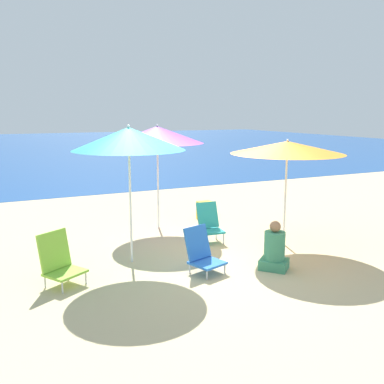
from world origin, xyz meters
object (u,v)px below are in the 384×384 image
(beach_umbrella_teal, at_px, (129,139))
(beach_umbrella_purple, at_px, (157,135))
(backpack_yellow, at_px, (205,210))
(person_seated_near, at_px, (274,250))
(beach_chair_lime, at_px, (59,261))
(beach_chair_teal, at_px, (209,223))
(beach_umbrella_orange, at_px, (287,148))
(beach_chair_blue, at_px, (202,252))

(beach_umbrella_teal, relative_size, beach_umbrella_purple, 1.03)
(backpack_yellow, bearing_deg, person_seated_near, -97.84)
(beach_umbrella_purple, height_order, beach_chair_lime, beach_umbrella_purple)
(beach_umbrella_purple, distance_m, beach_chair_teal, 2.21)
(beach_umbrella_orange, relative_size, beach_umbrella_purple, 0.93)
(beach_umbrella_teal, distance_m, person_seated_near, 2.93)
(beach_umbrella_teal, relative_size, beach_chair_teal, 3.07)
(beach_umbrella_orange, xyz_separation_m, beach_chair_blue, (-2.03, -0.58, -1.53))
(beach_umbrella_teal, xyz_separation_m, beach_umbrella_purple, (1.19, 1.87, -0.05))
(beach_umbrella_teal, xyz_separation_m, beach_chair_teal, (1.73, 0.50, -1.70))
(beach_umbrella_purple, relative_size, person_seated_near, 2.82)
(beach_umbrella_purple, distance_m, beach_chair_lime, 3.74)
(person_seated_near, bearing_deg, beach_umbrella_purple, 62.67)
(beach_umbrella_teal, bearing_deg, beach_umbrella_purple, 57.51)
(beach_umbrella_orange, xyz_separation_m, beach_umbrella_purple, (-1.72, 2.17, 0.17))
(beach_umbrella_orange, relative_size, beach_umbrella_teal, 0.91)
(beach_umbrella_teal, distance_m, beach_umbrella_purple, 2.22)
(beach_umbrella_orange, bearing_deg, backpack_yellow, 101.25)
(beach_umbrella_teal, bearing_deg, backpack_yellow, 40.65)
(beach_umbrella_orange, height_order, person_seated_near, beach_umbrella_orange)
(beach_chair_lime, bearing_deg, beach_umbrella_purple, 12.38)
(beach_chair_lime, xyz_separation_m, backpack_yellow, (3.67, 2.54, -0.15))
(person_seated_near, xyz_separation_m, backpack_yellow, (0.47, 3.38, -0.11))
(beach_chair_teal, relative_size, person_seated_near, 0.94)
(beach_umbrella_purple, distance_m, beach_chair_blue, 3.25)
(beach_chair_lime, height_order, beach_chair_blue, beach_chair_lime)
(beach_umbrella_purple, xyz_separation_m, beach_chair_blue, (-0.31, -2.75, -1.70))
(beach_umbrella_orange, distance_m, beach_umbrella_teal, 2.93)
(beach_chair_lime, relative_size, beach_chair_blue, 1.10)
(beach_umbrella_teal, relative_size, backpack_yellow, 5.43)
(beach_chair_lime, distance_m, person_seated_near, 3.31)
(beach_umbrella_orange, distance_m, beach_chair_teal, 2.05)
(beach_umbrella_orange, relative_size, person_seated_near, 2.62)
(beach_chair_blue, height_order, person_seated_near, person_seated_near)
(beach_chair_lime, distance_m, backpack_yellow, 4.46)
(beach_chair_teal, distance_m, backpack_yellow, 1.75)
(beach_umbrella_purple, bearing_deg, beach_chair_blue, -96.45)
(beach_chair_blue, bearing_deg, beach_umbrella_purple, 65.95)
(beach_umbrella_teal, bearing_deg, beach_umbrella_orange, -5.90)
(beach_chair_teal, distance_m, beach_chair_blue, 1.62)
(beach_chair_blue, xyz_separation_m, person_seated_near, (1.09, -0.41, 0.00))
(beach_umbrella_teal, bearing_deg, person_seated_near, -33.28)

